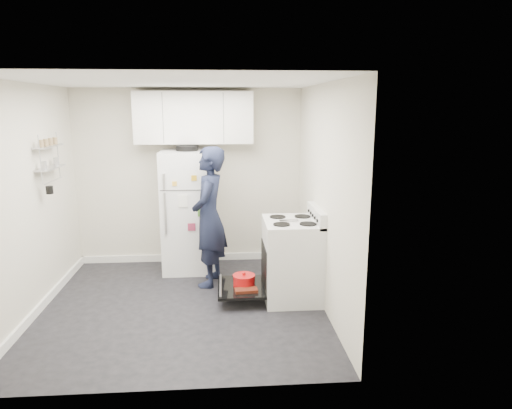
{
  "coord_description": "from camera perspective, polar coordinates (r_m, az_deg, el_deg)",
  "views": [
    {
      "loc": [
        0.47,
        -4.94,
        2.25
      ],
      "look_at": [
        0.89,
        0.61,
        1.05
      ],
      "focal_mm": 32.0,
      "sensor_mm": 36.0,
      "label": 1
    }
  ],
  "objects": [
    {
      "name": "room",
      "position": [
        5.1,
        -9.81,
        0.19
      ],
      "size": [
        3.21,
        3.21,
        2.51
      ],
      "color": "black",
      "rests_on": "ground"
    },
    {
      "name": "wall_shelf_rack",
      "position": [
        5.8,
        -24.41,
        5.41
      ],
      "size": [
        0.14,
        0.6,
        0.61
      ],
      "color": "#B2B2B7",
      "rests_on": "room"
    },
    {
      "name": "person",
      "position": [
        5.77,
        -5.88,
        -1.56
      ],
      "size": [
        0.55,
        0.72,
        1.77
      ],
      "primitive_type": "imported",
      "rotation": [
        0.0,
        0.0,
        -1.78
      ],
      "color": "black",
      "rests_on": "ground"
    },
    {
      "name": "upper_cabinets",
      "position": [
        6.38,
        -7.75,
        10.72
      ],
      "size": [
        1.6,
        0.33,
        0.7
      ],
      "primitive_type": "cube",
      "color": "silver",
      "rests_on": "room"
    },
    {
      "name": "open_oven_door",
      "position": [
        5.5,
        -1.73,
        -9.95
      ],
      "size": [
        0.55,
        0.7,
        0.21
      ],
      "color": "black",
      "rests_on": "ground"
    },
    {
      "name": "refrigerator",
      "position": [
        6.36,
        -8.35,
        -0.76
      ],
      "size": [
        0.72,
        0.74,
        1.74
      ],
      "color": "white",
      "rests_on": "ground"
    },
    {
      "name": "electric_range",
      "position": [
        5.45,
        4.36,
        -6.96
      ],
      "size": [
        0.66,
        0.76,
        1.1
      ],
      "color": "silver",
      "rests_on": "ground"
    }
  ]
}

